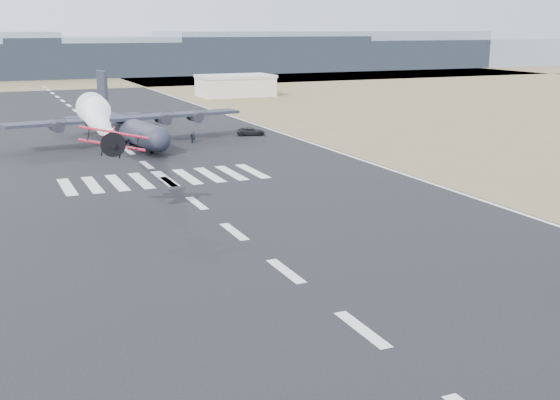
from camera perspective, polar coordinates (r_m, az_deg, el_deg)
ground at (r=45.75m, az=6.69°, el=-10.39°), size 500.00×500.00×0.00m
scrub_far at (r=267.40m, az=-19.13°, el=9.09°), size 500.00×80.00×0.00m
runway_markings at (r=100.00m, az=-10.79°, el=2.83°), size 60.00×260.00×0.01m
ridge_seg_d at (r=296.91m, az=-19.73°, el=10.71°), size 150.00×50.00×13.00m
ridge_seg_e at (r=308.43m, az=-7.40°, el=11.66°), size 150.00×50.00×15.00m
ridge_seg_f at (r=332.50m, az=3.65°, el=12.07°), size 150.00×50.00×17.00m
ridge_seg_g at (r=366.74m, az=12.92°, el=11.61°), size 150.00×50.00×13.00m
hangar_right at (r=198.33m, az=-3.64°, el=9.29°), size 20.50×12.50×5.90m
aerobatic_biplane at (r=70.86m, az=-13.42°, el=4.74°), size 6.60×6.00×3.17m
smoke_trail at (r=94.01m, az=-14.80°, el=6.94°), size 4.70×28.10×4.18m
transport_aircraft at (r=119.37m, az=-12.52°, el=5.92°), size 39.18×32.14×11.31m
support_vehicle at (r=125.58m, az=-2.40°, el=5.60°), size 5.52×3.73×1.41m
crew_a at (r=119.16m, az=-7.04°, el=5.13°), size 0.78×0.81×1.71m
crew_b at (r=117.56m, az=-7.22°, el=4.99°), size 0.53×0.82×1.64m
crew_c at (r=111.28m, az=-13.85°, el=4.19°), size 1.15×0.84×1.61m
crew_d at (r=115.83m, az=-10.77°, el=4.72°), size 0.98×1.06×1.64m
crew_e at (r=112.81m, az=-11.07°, el=4.51°), size 0.87×1.03×1.80m
crew_f at (r=109.77m, az=-13.27°, el=4.14°), size 1.71×1.23×1.77m
crew_g at (r=110.98m, az=-9.87°, el=4.40°), size 0.70×0.60×1.75m
crew_h at (r=112.56m, az=-12.22°, el=4.44°), size 0.95×0.66×1.82m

